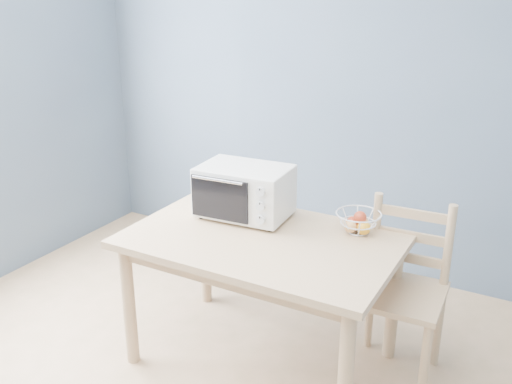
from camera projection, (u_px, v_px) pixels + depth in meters
The scene contains 5 objects.
room at pixel (121, 187), 2.07m from camera, with size 4.01×4.51×2.61m.
dining_table at pixel (262, 254), 3.00m from camera, with size 1.40×0.90×0.75m.
toaster_oven at pixel (241, 190), 3.18m from camera, with size 0.52×0.40×0.29m.
fruit_basket at pixel (358, 222), 3.00m from camera, with size 0.32×0.32×0.12m.
dining_chair at pixel (401, 294), 2.97m from camera, with size 0.46×0.46×0.95m.
Camera 1 is at (1.37, -1.47, 2.00)m, focal length 40.00 mm.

